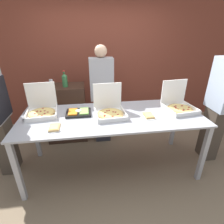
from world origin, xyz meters
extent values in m
plane|color=#847056|center=(0.00, 0.00, 0.00)|extent=(16.00, 16.00, 0.00)
cube|color=brown|center=(0.00, 1.70, 1.40)|extent=(10.00, 0.06, 2.80)
cube|color=#A8AAB2|center=(0.00, 0.00, 0.89)|extent=(2.48, 0.97, 0.02)
cube|color=#A8AAB2|center=(-1.19, -0.43, 0.44)|extent=(0.06, 0.06, 0.87)
cube|color=#A8AAB2|center=(1.19, -0.43, 0.44)|extent=(0.06, 0.06, 0.87)
cube|color=#A8AAB2|center=(-1.19, 0.43, 0.44)|extent=(0.06, 0.06, 0.87)
cube|color=#A8AAB2|center=(1.19, 0.43, 0.44)|extent=(0.06, 0.06, 0.87)
cube|color=white|center=(-0.02, -0.01, 0.91)|extent=(0.43, 0.43, 0.02)
cube|color=white|center=(-0.01, -0.20, 0.94)|extent=(0.40, 0.04, 0.04)
cube|color=white|center=(-0.21, -0.02, 0.94)|extent=(0.04, 0.40, 0.04)
cube|color=white|center=(0.17, 0.00, 0.94)|extent=(0.04, 0.40, 0.04)
cube|color=white|center=(-0.04, 0.20, 1.11)|extent=(0.40, 0.04, 0.38)
cylinder|color=tan|center=(-0.02, -0.01, 0.93)|extent=(0.35, 0.35, 0.02)
cylinder|color=#EFCC70|center=(-0.02, -0.01, 0.94)|extent=(0.30, 0.30, 0.00)
cylinder|color=maroon|center=(0.05, 0.01, 0.94)|extent=(0.03, 0.03, 0.00)
cylinder|color=maroon|center=(0.02, 0.02, 0.94)|extent=(0.03, 0.03, 0.00)
cylinder|color=maroon|center=(-0.03, 0.07, 0.94)|extent=(0.03, 0.03, 0.00)
cylinder|color=maroon|center=(-0.06, 0.06, 0.94)|extent=(0.03, 0.03, 0.00)
cylinder|color=maroon|center=(-0.10, 0.01, 0.94)|extent=(0.03, 0.03, 0.00)
cylinder|color=maroon|center=(-0.11, -0.07, 0.94)|extent=(0.03, 0.03, 0.00)
cylinder|color=maroon|center=(-0.11, -0.10, 0.94)|extent=(0.03, 0.03, 0.00)
cylinder|color=maroon|center=(-0.01, -0.12, 0.94)|extent=(0.03, 0.03, 0.00)
cylinder|color=maroon|center=(0.07, -0.07, 0.94)|extent=(0.03, 0.03, 0.00)
cube|color=white|center=(1.00, 0.02, 0.91)|extent=(0.45, 0.45, 0.02)
cube|color=white|center=(1.02, -0.18, 0.94)|extent=(0.40, 0.07, 0.04)
cube|color=white|center=(0.81, -0.01, 0.94)|extent=(0.07, 0.40, 0.04)
cube|color=white|center=(1.19, 0.04, 0.94)|extent=(0.07, 0.40, 0.04)
cube|color=white|center=(0.97, 0.22, 1.11)|extent=(0.40, 0.07, 0.38)
cylinder|color=tan|center=(1.00, 0.02, 0.93)|extent=(0.35, 0.35, 0.02)
cylinder|color=#EFCC70|center=(1.00, 0.02, 0.94)|extent=(0.30, 0.30, 0.00)
cylinder|color=maroon|center=(1.13, 0.01, 0.94)|extent=(0.03, 0.03, 0.00)
cylinder|color=maroon|center=(1.07, 0.08, 0.94)|extent=(0.03, 0.03, 0.00)
cylinder|color=maroon|center=(1.06, 0.08, 0.94)|extent=(0.03, 0.03, 0.00)
cylinder|color=maroon|center=(0.97, 0.09, 0.94)|extent=(0.03, 0.03, 0.00)
cylinder|color=maroon|center=(0.94, 0.07, 0.94)|extent=(0.03, 0.03, 0.00)
cylinder|color=maroon|center=(0.95, 0.04, 0.94)|extent=(0.03, 0.03, 0.00)
cylinder|color=maroon|center=(0.93, 0.01, 0.94)|extent=(0.03, 0.03, 0.00)
cylinder|color=maroon|center=(0.95, -0.02, 0.94)|extent=(0.03, 0.03, 0.00)
cylinder|color=maroon|center=(1.00, -0.08, 0.94)|extent=(0.03, 0.03, 0.00)
cylinder|color=maroon|center=(1.02, -0.04, 0.94)|extent=(0.03, 0.03, 0.00)
cylinder|color=maroon|center=(1.08, -0.05, 0.94)|extent=(0.03, 0.03, 0.00)
cube|color=white|center=(-0.95, 0.15, 0.91)|extent=(0.44, 0.44, 0.02)
cube|color=white|center=(-0.93, -0.04, 0.94)|extent=(0.40, 0.06, 0.04)
cube|color=white|center=(-1.15, 0.13, 0.94)|extent=(0.06, 0.40, 0.04)
cube|color=white|center=(-0.76, 0.17, 0.94)|extent=(0.06, 0.40, 0.04)
cube|color=white|center=(-0.97, 0.36, 1.11)|extent=(0.40, 0.06, 0.38)
cylinder|color=tan|center=(-0.95, 0.15, 0.93)|extent=(0.35, 0.35, 0.02)
cylinder|color=#EFCC70|center=(-0.95, 0.15, 0.94)|extent=(0.30, 0.30, 0.00)
cylinder|color=maroon|center=(-0.87, 0.14, 0.94)|extent=(0.03, 0.03, 0.00)
cylinder|color=maroon|center=(-0.92, 0.18, 0.94)|extent=(0.03, 0.03, 0.00)
cylinder|color=maroon|center=(-0.96, 0.27, 0.94)|extent=(0.03, 0.03, 0.00)
cylinder|color=maroon|center=(-0.97, 0.18, 0.94)|extent=(0.03, 0.03, 0.00)
cylinder|color=maroon|center=(-1.02, 0.19, 0.94)|extent=(0.03, 0.03, 0.00)
cylinder|color=maroon|center=(-1.04, 0.11, 0.94)|extent=(0.03, 0.03, 0.00)
cylinder|color=maroon|center=(-0.98, 0.06, 0.94)|extent=(0.03, 0.03, 0.00)
cylinder|color=maroon|center=(-0.93, 0.04, 0.94)|extent=(0.03, 0.03, 0.00)
cylinder|color=maroon|center=(-0.90, 0.10, 0.94)|extent=(0.03, 0.03, 0.00)
cylinder|color=white|center=(-0.73, -0.26, 0.90)|extent=(0.21, 0.21, 0.01)
cube|color=tan|center=(-0.73, -0.26, 0.91)|extent=(0.12, 0.17, 0.02)
cube|color=#EFCC70|center=(-0.73, -0.27, 0.93)|extent=(0.09, 0.12, 0.01)
cylinder|color=white|center=(0.48, -0.11, 0.90)|extent=(0.24, 0.24, 0.01)
cube|color=tan|center=(0.48, -0.11, 0.91)|extent=(0.12, 0.17, 0.02)
cube|color=#EFCC70|center=(0.48, -0.12, 0.93)|extent=(0.09, 0.12, 0.01)
cube|color=black|center=(-0.45, 0.11, 0.91)|extent=(0.34, 0.27, 0.03)
cube|color=orange|center=(-0.53, 0.11, 0.94)|extent=(0.12, 0.22, 0.02)
cube|color=#8CC65B|center=(-0.38, 0.11, 0.94)|extent=(0.12, 0.22, 0.02)
cylinder|color=white|center=(-0.45, 0.11, 0.94)|extent=(0.08, 0.08, 0.02)
cube|color=#382319|center=(-0.73, 0.97, 0.53)|extent=(0.72, 0.49, 1.06)
cylinder|color=#2D6638|center=(-0.69, 0.91, 1.16)|extent=(0.09, 0.09, 0.19)
cone|color=#2D6638|center=(-0.69, 0.91, 1.27)|extent=(0.09, 0.09, 0.05)
cylinder|color=#2D6638|center=(-0.69, 0.91, 1.31)|extent=(0.03, 0.03, 0.03)
cylinder|color=red|center=(-0.69, 0.91, 1.34)|extent=(0.04, 0.04, 0.01)
cylinder|color=silver|center=(-0.94, 0.97, 1.12)|extent=(0.07, 0.07, 0.12)
cylinder|color=silver|center=(-0.94, 0.97, 1.19)|extent=(0.06, 0.06, 0.00)
cube|color=#2D2D38|center=(-0.07, 0.80, 0.42)|extent=(0.28, 0.20, 0.84)
cube|color=#99999E|center=(-0.07, 0.80, 1.20)|extent=(0.40, 0.22, 0.71)
sphere|color=#D8AD8C|center=(-0.07, 0.80, 1.66)|extent=(0.20, 0.20, 0.20)
cube|color=#473D33|center=(1.63, 0.03, 0.44)|extent=(0.20, 0.28, 0.88)
cube|color=silver|center=(1.63, 0.03, 1.25)|extent=(0.22, 0.40, 0.75)
cube|color=#473D33|center=(-1.54, 0.17, 0.42)|extent=(0.20, 0.28, 0.85)
camera|label=1|loc=(-0.31, -2.13, 1.96)|focal=28.00mm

